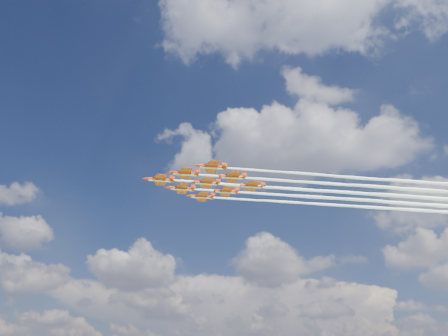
{
  "coord_description": "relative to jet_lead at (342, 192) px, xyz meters",
  "views": [
    {
      "loc": [
        53.8,
        -143.91,
        4.0
      ],
      "look_at": [
        5.35,
        -0.06,
        77.55
      ],
      "focal_mm": 35.0,
      "sensor_mm": 36.0,
      "label": 1
    }
  ],
  "objects": [
    {
      "name": "jet_row3_starb",
      "position": [
        9.17,
        21.64,
        0.0
      ],
      "size": [
        140.86,
        78.14,
        3.1
      ],
      "rotation": [
        0.0,
        0.0,
        0.49
      ],
      "color": "red"
    },
    {
      "name": "jet_lead",
      "position": [
        0.0,
        0.0,
        0.0
      ],
      "size": [
        140.86,
        78.14,
        3.1
      ],
      "rotation": [
        0.0,
        0.0,
        0.49
      ],
      "color": "red"
    },
    {
      "name": "jet_row4_port",
      "position": [
        27.69,
        6.52,
        0.0
      ],
      "size": [
        140.86,
        78.14,
        3.1
      ],
      "rotation": [
        0.0,
        0.0,
        0.49
      ],
      "color": "red"
    },
    {
      "name": "jet_row2_port",
      "position": [
        11.55,
        -2.15,
        0.0
      ],
      "size": [
        140.86,
        78.14,
        3.1
      ],
      "rotation": [
        0.0,
        0.0,
        0.49
      ],
      "color": "red"
    },
    {
      "name": "jet_row4_starb",
      "position": [
        20.72,
        19.49,
        0.0
      ],
      "size": [
        140.86,
        78.14,
        3.1
      ],
      "rotation": [
        0.0,
        0.0,
        0.49
      ],
      "color": "red"
    },
    {
      "name": "jet_row3_centre",
      "position": [
        16.14,
        8.67,
        0.0
      ],
      "size": [
        140.86,
        78.14,
        3.1
      ],
      "rotation": [
        0.0,
        0.0,
        0.49
      ],
      "color": "red"
    },
    {
      "name": "jet_row3_port",
      "position": [
        23.1,
        -4.3,
        0.0
      ],
      "size": [
        140.86,
        78.14,
        3.1
      ],
      "rotation": [
        0.0,
        0.0,
        0.49
      ],
      "color": "red"
    },
    {
      "name": "jet_row2_starb",
      "position": [
        4.59,
        10.82,
        0.0
      ],
      "size": [
        140.86,
        78.14,
        3.1
      ],
      "rotation": [
        0.0,
        0.0,
        0.49
      ],
      "color": "red"
    },
    {
      "name": "jet_tail",
      "position": [
        32.27,
        17.34,
        0.0
      ],
      "size": [
        140.86,
        78.14,
        3.1
      ],
      "rotation": [
        0.0,
        0.0,
        0.49
      ],
      "color": "red"
    }
  ]
}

